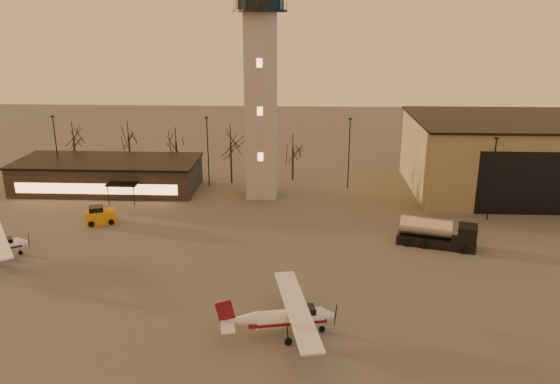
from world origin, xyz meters
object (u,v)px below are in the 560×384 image
Objects in this scene: hangar at (523,155)px; service_cart at (100,217)px; fuel_truck at (436,235)px; control_tower at (261,75)px; terminal at (108,175)px; cessna_front at (291,321)px.

hangar is 56.67m from service_cart.
hangar is at bearing 68.28° from fuel_truck.
control_tower is 1.28× the size of terminal.
control_tower is 3.85× the size of fuel_truck.
hangar is 2.49× the size of cessna_front.
terminal is 2.06× the size of cessna_front.
hangar is 8.10× the size of service_cart.
fuel_truck is (-16.04, -20.33, -3.96)m from hangar.
control_tower is 8.63× the size of service_cart.
hangar is 49.45m from cessna_front.
fuel_truck is 38.66m from service_cart.
terminal is 6.72× the size of service_cart.
terminal is (-57.99, -2.00, -3.00)m from hangar.
cessna_front reaches higher than service_cart.
control_tower is 29.92m from fuel_truck.
service_cart is at bearing 124.10° from cessna_front.
cessna_front is at bearing -64.50° from service_cart.
terminal is 3.00× the size of fuel_truck.
cessna_front is at bearing -81.74° from control_tower.
fuel_truck is at bearing -128.26° from hangar.
control_tower is at bearing 157.23° from fuel_truck.
cessna_front is at bearing -53.39° from terminal.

